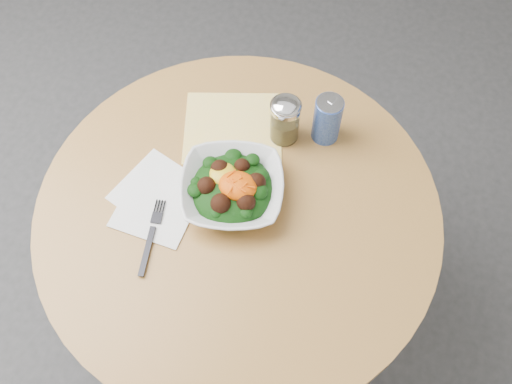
{
  "coord_description": "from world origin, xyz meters",
  "views": [
    {
      "loc": [
        0.22,
        -0.55,
        1.86
      ],
      "look_at": [
        0.04,
        0.02,
        0.81
      ],
      "focal_mm": 40.0,
      "sensor_mm": 36.0,
      "label": 1
    }
  ],
  "objects": [
    {
      "name": "ground",
      "position": [
        0.0,
        0.0,
        0.0
      ],
      "size": [
        6.0,
        6.0,
        0.0
      ],
      "primitive_type": "plane",
      "color": "#313133",
      "rests_on": "ground"
    },
    {
      "name": "table",
      "position": [
        0.0,
        0.0,
        0.55
      ],
      "size": [
        0.9,
        0.9,
        0.75
      ],
      "color": "black",
      "rests_on": "ground"
    },
    {
      "name": "spice_shaker",
      "position": [
        0.04,
        0.22,
        0.81
      ],
      "size": [
        0.07,
        0.07,
        0.13
      ],
      "color": "silver",
      "rests_on": "table"
    },
    {
      "name": "beverage_can",
      "position": [
        0.13,
        0.25,
        0.81
      ],
      "size": [
        0.07,
        0.07,
        0.13
      ],
      "color": "navy",
      "rests_on": "table"
    },
    {
      "name": "salad_bowl",
      "position": [
        -0.02,
        0.03,
        0.78
      ],
      "size": [
        0.28,
        0.28,
        0.08
      ],
      "color": "silver",
      "rests_on": "table"
    },
    {
      "name": "fork",
      "position": [
        -0.15,
        -0.12,
        0.76
      ],
      "size": [
        0.05,
        0.18,
        0.0
      ],
      "color": "black",
      "rests_on": "table"
    },
    {
      "name": "cloth_napkin",
      "position": [
        -0.08,
        0.2,
        0.75
      ],
      "size": [
        0.28,
        0.27,
        0.0
      ],
      "primitive_type": "cube",
      "rotation": [
        0.0,
        0.0,
        0.3
      ],
      "color": "yellow",
      "rests_on": "table"
    },
    {
      "name": "paper_napkins",
      "position": [
        -0.18,
        -0.03,
        0.75
      ],
      "size": [
        0.21,
        0.23,
        0.0
      ],
      "color": "white",
      "rests_on": "table"
    }
  ]
}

